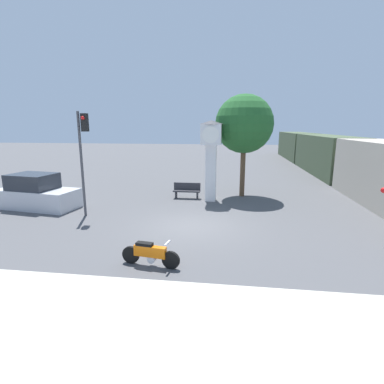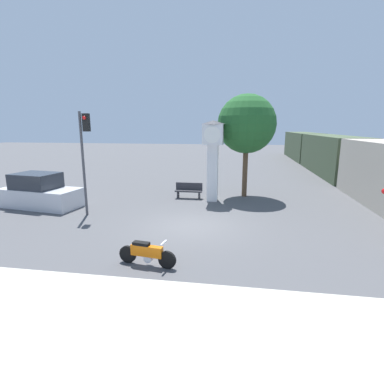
# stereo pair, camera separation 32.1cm
# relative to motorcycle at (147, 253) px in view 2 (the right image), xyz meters

# --- Properties ---
(ground_plane) EXTENTS (120.00, 120.00, 0.00)m
(ground_plane) POSITION_rel_motorcycle_xyz_m (0.76, 3.90, -0.40)
(ground_plane) COLOR #4C4C4F
(sidewalk_strip) EXTENTS (36.00, 6.00, 0.10)m
(sidewalk_strip) POSITION_rel_motorcycle_xyz_m (0.76, -4.00, -0.35)
(sidewalk_strip) COLOR #BCB7A8
(sidewalk_strip) RESTS_ON ground_plane
(motorcycle) EXTENTS (1.88, 0.49, 0.83)m
(motorcycle) POSITION_rel_motorcycle_xyz_m (0.00, 0.00, 0.00)
(motorcycle) COLOR black
(motorcycle) RESTS_ON ground_plane
(clock_tower) EXTENTS (1.34, 1.34, 4.53)m
(clock_tower) POSITION_rel_motorcycle_xyz_m (1.22, 8.56, 2.61)
(clock_tower) COLOR white
(clock_tower) RESTS_ON ground_plane
(freight_train) EXTENTS (2.80, 38.68, 3.40)m
(freight_train) POSITION_rel_motorcycle_xyz_m (10.83, 20.36, 1.30)
(freight_train) COLOR #ADA393
(freight_train) RESTS_ON ground_plane
(traffic_light) EXTENTS (0.50, 0.35, 4.87)m
(traffic_light) POSITION_rel_motorcycle_xyz_m (-4.40, 4.78, 2.92)
(traffic_light) COLOR #47474C
(traffic_light) RESTS_ON ground_plane
(street_tree) EXTENTS (3.43, 3.43, 6.05)m
(street_tree) POSITION_rel_motorcycle_xyz_m (3.05, 9.99, 3.92)
(street_tree) COLOR brown
(street_tree) RESTS_ON ground_plane
(bench) EXTENTS (1.60, 0.44, 0.92)m
(bench) POSITION_rel_motorcycle_xyz_m (-0.22, 8.93, 0.09)
(bench) COLOR #2D2D33
(bench) RESTS_ON ground_plane
(parked_car) EXTENTS (4.42, 2.39, 1.80)m
(parked_car) POSITION_rel_motorcycle_xyz_m (-7.72, 5.79, 0.35)
(parked_car) COLOR silver
(parked_car) RESTS_ON ground_plane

